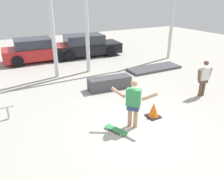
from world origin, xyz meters
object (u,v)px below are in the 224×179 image
at_px(grind_box, 110,83).
at_px(parked_car_black, 86,46).
at_px(skateboarder, 133,102).
at_px(manual_pad, 154,68).
at_px(parked_car_red, 36,50).
at_px(bystander, 204,77).
at_px(traffic_cone, 154,110).
at_px(skateboard, 116,130).

distance_m(grind_box, parked_car_black, 5.93).
bearing_deg(skateboarder, manual_pad, 91.46).
height_order(parked_car_red, bystander, bystander).
distance_m(manual_pad, traffic_cone, 5.23).
bearing_deg(bystander, parked_car_black, -71.43).
height_order(manual_pad, bystander, bystander).
xyz_separation_m(parked_car_black, bystander, (1.57, -8.22, 0.12)).
bearing_deg(parked_car_black, manual_pad, -59.56).
height_order(skateboarder, parked_car_black, skateboarder).
xyz_separation_m(skateboarder, traffic_cone, (0.95, 0.15, -0.61)).
distance_m(parked_car_red, traffic_cone, 9.15).
height_order(skateboarder, parked_car_red, skateboarder).
relative_size(parked_car_black, bystander, 3.14).
distance_m(parked_car_red, parked_car_black, 3.21).
relative_size(parked_car_red, parked_car_black, 0.87).
relative_size(parked_car_black, traffic_cone, 8.85).
bearing_deg(skateboard, traffic_cone, 72.99).
bearing_deg(parked_car_red, skateboard, -83.92).
bearing_deg(manual_pad, parked_car_red, 137.22).
relative_size(grind_box, parked_car_black, 0.40).
xyz_separation_m(skateboarder, manual_pad, (4.27, 4.18, -0.79)).
height_order(skateboard, parked_car_red, parked_car_red).
distance_m(parked_car_black, traffic_cone, 8.72).
height_order(skateboarder, bystander, skateboarder).
bearing_deg(parked_car_red, grind_box, -69.75).
bearing_deg(bystander, grind_box, -32.37).
relative_size(grind_box, manual_pad, 0.62).
bearing_deg(bystander, manual_pad, -90.51).
bearing_deg(grind_box, traffic_cone, -87.51).
distance_m(skateboarder, grind_box, 3.18).
bearing_deg(parked_car_black, skateboarder, -98.06).
xyz_separation_m(grind_box, traffic_cone, (0.12, -2.86, -0.01)).
bearing_deg(grind_box, manual_pad, 18.71).
bearing_deg(traffic_cone, bystander, 8.06).
relative_size(skateboard, bystander, 0.53).
bearing_deg(skateboard, skateboarder, 66.66).
relative_size(skateboard, manual_pad, 0.26).
relative_size(skateboarder, skateboard, 2.01).
height_order(parked_car_red, traffic_cone, parked_car_red).
distance_m(skateboard, manual_pad, 6.40).
bearing_deg(bystander, skateboard, 14.81).
bearing_deg(skateboarder, parked_car_red, 143.51).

